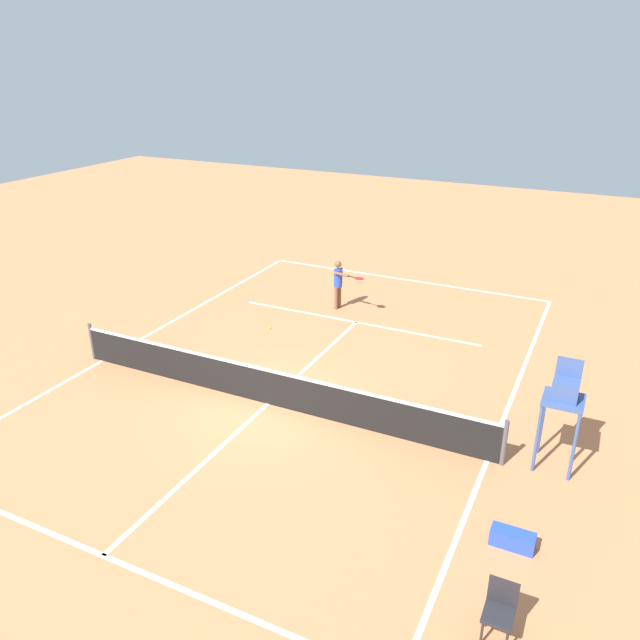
% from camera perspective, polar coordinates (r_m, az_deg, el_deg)
% --- Properties ---
extents(ground_plane, '(60.00, 60.00, 0.00)m').
position_cam_1_polar(ground_plane, '(15.50, -4.78, -7.63)').
color(ground_plane, '#D37A4C').
extents(court_lines, '(10.80, 20.46, 0.01)m').
position_cam_1_polar(court_lines, '(15.49, -4.78, -7.62)').
color(court_lines, white).
rests_on(court_lines, ground).
extents(tennis_net, '(11.40, 0.10, 1.07)m').
position_cam_1_polar(tennis_net, '(15.25, -4.84, -6.03)').
color(tennis_net, '#4C4C51').
rests_on(tennis_net, ground).
extents(player_serving, '(1.23, 0.76, 1.66)m').
position_cam_1_polar(player_serving, '(20.68, 1.76, 3.59)').
color(player_serving, brown).
rests_on(player_serving, ground).
extents(tennis_ball, '(0.07, 0.07, 0.07)m').
position_cam_1_polar(tennis_ball, '(19.51, -4.66, -0.72)').
color(tennis_ball, '#CCE033').
rests_on(tennis_ball, ground).
extents(umpire_chair, '(0.80, 0.80, 2.41)m').
position_cam_1_polar(umpire_chair, '(13.40, 21.40, -6.69)').
color(umpire_chair, '#38518C').
rests_on(umpire_chair, ground).
extents(courtside_chair_near, '(0.44, 0.46, 0.95)m').
position_cam_1_polar(courtside_chair_near, '(10.26, 16.13, -24.02)').
color(courtside_chair_near, '#262626').
rests_on(courtside_chair_near, ground).
extents(equipment_bag, '(0.76, 0.32, 0.30)m').
position_cam_1_polar(equipment_bag, '(11.96, 17.19, -18.58)').
color(equipment_bag, '#2647B7').
rests_on(equipment_bag, ground).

